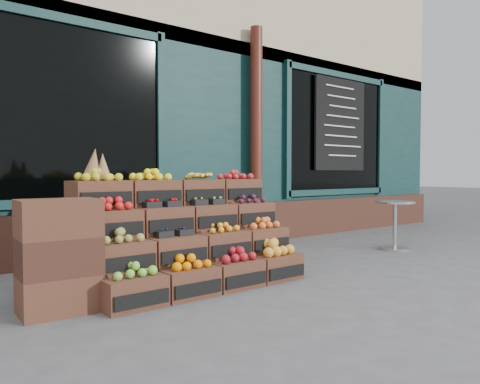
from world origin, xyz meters
TOP-DOWN VIEW (x-y plane):
  - ground at (0.00, 0.00)m, footprint 60.00×60.00m
  - shop_facade at (0.00, 5.11)m, footprint 12.00×6.24m
  - crate_display at (-0.98, 0.56)m, footprint 2.04×1.00m
  - spare_crates at (-2.22, 0.37)m, footprint 0.60×0.44m
  - bistro_table at (2.32, 0.43)m, footprint 0.53×0.53m
  - shopkeeper at (-1.30, 2.71)m, footprint 0.72×0.53m

SIDE VIEW (x-z plane):
  - ground at x=0.00m, z-range 0.00..0.00m
  - crate_display at x=-0.98m, z-range -0.24..1.03m
  - bistro_table at x=2.32m, z-range 0.08..0.75m
  - spare_crates at x=-2.22m, z-range 0.00..0.86m
  - shopkeeper at x=-1.30m, z-range 0.00..1.83m
  - shop_facade at x=0.00m, z-range 0.00..4.80m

